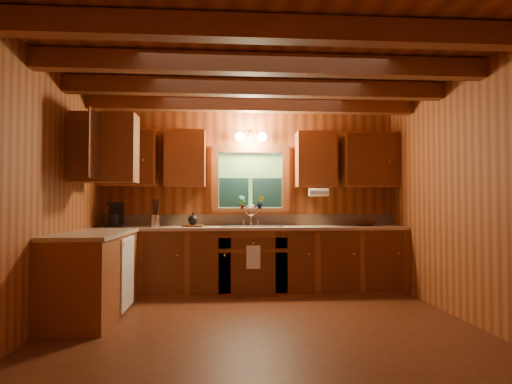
{
  "coord_description": "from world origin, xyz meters",
  "views": [
    {
      "loc": [
        -0.38,
        -4.33,
        1.2
      ],
      "look_at": [
        0.0,
        0.8,
        1.35
      ],
      "focal_mm": 30.33,
      "sensor_mm": 36.0,
      "label": 1
    }
  ],
  "objects_px": {
    "sink": "(252,230)",
    "wicker_basket": "(365,223)",
    "cutting_board": "(193,226)",
    "coffee_maker": "(116,215)"
  },
  "relations": [
    {
      "from": "sink",
      "to": "wicker_basket",
      "type": "xyz_separation_m",
      "value": [
        1.6,
        0.05,
        0.09
      ]
    },
    {
      "from": "cutting_board",
      "to": "sink",
      "type": "bearing_deg",
      "value": 9.58
    },
    {
      "from": "sink",
      "to": "coffee_maker",
      "type": "relative_size",
      "value": 2.45
    },
    {
      "from": "coffee_maker",
      "to": "cutting_board",
      "type": "relative_size",
      "value": 1.22
    },
    {
      "from": "sink",
      "to": "wicker_basket",
      "type": "height_order",
      "value": "sink"
    },
    {
      "from": "cutting_board",
      "to": "coffee_maker",
      "type": "bearing_deg",
      "value": -176.49
    },
    {
      "from": "coffee_maker",
      "to": "sink",
      "type": "bearing_deg",
      "value": -5.22
    },
    {
      "from": "coffee_maker",
      "to": "cutting_board",
      "type": "xyz_separation_m",
      "value": [
        1.03,
        -0.04,
        -0.15
      ]
    },
    {
      "from": "sink",
      "to": "cutting_board",
      "type": "distance_m",
      "value": 0.8
    },
    {
      "from": "coffee_maker",
      "to": "cutting_board",
      "type": "distance_m",
      "value": 1.04
    }
  ]
}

